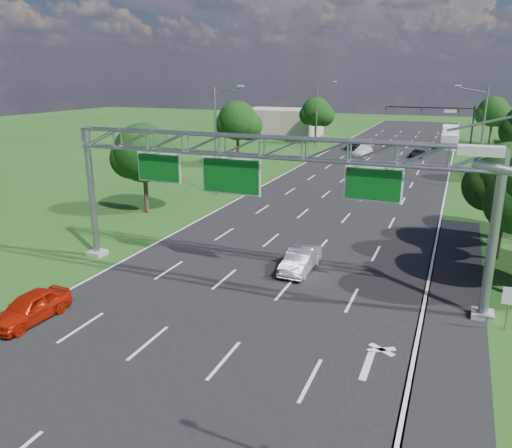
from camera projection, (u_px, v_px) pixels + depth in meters
The scene contains 20 objects.
ground at pixel (334, 206), 43.75m from camera, with size 220.00×220.00×0.00m, color #1D4916.
road at pixel (334, 206), 43.75m from camera, with size 18.00×180.00×0.02m, color black.
road_flare at pixel (454, 296), 25.86m from camera, with size 3.00×30.00×0.02m, color black.
sign_gantry at pixel (263, 158), 25.69m from camera, with size 23.50×1.00×9.56m.
regulatory_sign at pixel (509, 300), 21.95m from camera, with size 0.60×0.08×2.10m.
traffic_signal at pixel (447, 118), 70.61m from camera, with size 12.21×0.24×7.00m.
streetlight_l_near at pixel (217, 136), 46.25m from camera, with size 2.97×0.22×10.16m.
streetlight_l_far at pixel (318, 112), 77.30m from camera, with size 2.97×0.22×10.16m.
streetlight_r_mid at pixel (480, 135), 46.93m from camera, with size 2.97×0.22×10.16m.
tree_verge_la at pixel (145, 156), 40.37m from camera, with size 5.76×4.80×7.40m.
tree_verge_lb at pixel (238, 123), 61.31m from camera, with size 5.76×4.80×8.06m.
tree_verge_lc at pixel (317, 113), 82.53m from camera, with size 5.76×4.80×7.62m.
tree_verge_re at pixel (494, 113), 79.78m from camera, with size 5.76×4.80×7.84m.
building_left at pixel (281, 123), 93.58m from camera, with size 14.00×10.00×5.00m, color #A39C89.
red_coupe at pixel (30, 307), 23.10m from camera, with size 1.62×4.03×1.37m, color #BA1C08.
silver_sedan at pixel (300, 260), 29.07m from camera, with size 1.44×4.12×1.36m, color silver.
car_queue_a at pixel (363, 151), 70.36m from camera, with size 2.03×4.98×1.45m, color white.
car_queue_b at pixel (417, 154), 69.54m from camera, with size 1.78×3.87×1.07m, color black.
car_queue_c at pixel (353, 145), 76.97m from camera, with size 1.75×4.35×1.48m, color black.
box_truck at pixel (450, 137), 79.68m from camera, with size 2.67×8.55×3.21m.
Camera 1 is at (9.65, -11.83, 11.00)m, focal length 35.00 mm.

